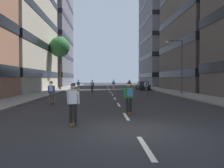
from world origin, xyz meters
name	(u,v)px	position (x,y,z in m)	size (l,w,h in m)	color
ground_plane	(110,92)	(0.00, 24.28, 0.00)	(145.70, 145.70, 0.00)	#28282B
sidewalk_left	(57,90)	(-8.72, 27.32, 0.07)	(3.22, 66.78, 0.14)	gray
sidewalk_right	(162,90)	(8.72, 27.32, 0.07)	(3.22, 66.78, 0.14)	gray
lane_markings	(110,91)	(0.00, 25.50, 0.00)	(0.16, 57.20, 0.01)	silver
building_left_far	(35,22)	(-19.22, 50.42, 17.05)	(17.90, 18.55, 33.91)	slate
building_right_far	(176,33)	(19.22, 50.42, 14.56)	(17.90, 18.48, 28.94)	slate
parked_car_near	(143,86)	(5.91, 29.37, 0.70)	(1.82, 4.40, 1.52)	black
street_tree_near	(60,47)	(-8.72, 30.05, 7.46)	(3.54, 3.54, 9.17)	#4C3823
streetlamp_right	(179,61)	(8.03, 17.59, 4.14)	(2.13, 0.30, 6.50)	#3F3F44
skater_0	(146,86)	(4.80, 21.15, 1.02)	(0.54, 0.91, 1.78)	brown
skater_1	(73,102)	(-2.46, 1.08, 0.98)	(0.53, 0.90, 1.78)	brown
skater_2	(129,85)	(2.54, 21.79, 1.02)	(0.54, 0.91, 1.78)	brown
skater_3	(78,85)	(-5.19, 27.61, 0.98)	(0.54, 0.91, 1.78)	brown
skater_4	(129,90)	(1.00, 9.48, 1.02)	(0.57, 0.92, 1.78)	brown
skater_5	(114,84)	(0.88, 31.95, 1.02)	(0.54, 0.91, 1.78)	brown
skater_6	(51,91)	(-5.15, 8.62, 1.02)	(0.55, 0.92, 1.78)	brown
skater_7	(92,85)	(-2.73, 23.59, 1.02)	(0.57, 0.92, 1.78)	brown
skater_8	(129,96)	(0.26, 3.86, 1.02)	(0.55, 0.92, 1.78)	brown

